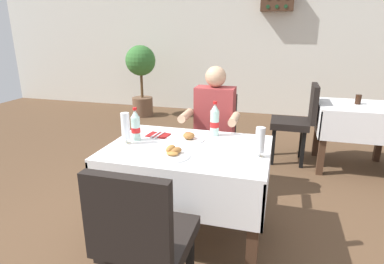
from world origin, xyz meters
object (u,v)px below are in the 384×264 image
Objects in this scene: plate_far_diner at (189,137)px; cola_bottle_primary at (215,121)px; chair_far_diner_seat at (212,138)px; seated_diner_far at (213,126)px; background_dining_table at (356,122)px; background_chair_left at (298,119)px; beer_glass_middle at (260,142)px; plate_near_camera at (173,153)px; napkin_cutlery_set at (158,135)px; beer_glass_left at (126,129)px; background_table_tumbler at (358,99)px; cola_bottle_secondary at (136,126)px; chair_near_camera_side at (144,237)px; main_dining_table at (188,169)px; potted_plant_corner at (141,72)px.

cola_bottle_primary reaches higher than plate_far_diner.
seated_diner_far is (0.04, -0.11, 0.16)m from chair_far_diner_seat.
background_dining_table is 0.63m from background_chair_left.
chair_far_diner_seat is 1.06m from beer_glass_middle.
plate_near_camera is 1.17× the size of napkin_cutlery_set.
background_table_tumbler is (1.93, 1.93, -0.06)m from beer_glass_left.
background_chair_left is at bearing 54.68° from cola_bottle_secondary.
chair_near_camera_side is at bearing -119.23° from background_dining_table.
main_dining_table is 5.11× the size of plate_near_camera.
cola_bottle_secondary is (-0.42, -0.78, 0.32)m from chair_far_diner_seat.
chair_far_diner_seat reaches higher than background_table_tumbler.
potted_plant_corner is at bearing 113.78° from cola_bottle_secondary.
potted_plant_corner is (-2.42, 3.47, -0.03)m from beer_glass_middle.
chair_far_diner_seat is at bearing 104.26° from cola_bottle_primary.
background_chair_left reaches higher than plate_near_camera.
chair_far_diner_seat is 1.04m from beer_glass_left.
beer_glass_left is at bearing 160.92° from plate_near_camera.
plate_near_camera reaches higher than background_dining_table.
main_dining_table is 4.18× the size of cola_bottle_primary.
background_table_tumbler is at bearing -24.49° from potted_plant_corner.
beer_glass_middle is 0.53m from cola_bottle_primary.
beer_glass_left is (-0.46, 0.75, 0.32)m from chair_near_camera_side.
plate_far_diner is at bearing 159.24° from beer_glass_middle.
plate_far_diner is 0.27m from napkin_cutlery_set.
chair_far_diner_seat is at bearing 61.43° from cola_bottle_secondary.
main_dining_table is at bearing -75.76° from plate_far_diner.
plate_near_camera is 2.22m from background_chair_left.
potted_plant_corner is at bearing 125.79° from seated_diner_far.
chair_near_camera_side is 0.98m from plate_far_diner.
main_dining_table is at bearing 77.49° from plate_near_camera.
chair_near_camera_side is at bearing -91.38° from seated_diner_far.
napkin_cutlery_set is (-0.30, 0.18, 0.18)m from main_dining_table.
background_dining_table is 3.74m from potted_plant_corner.
cola_bottle_secondary is at bearing -135.95° from background_table_tumbler.
plate_far_diner is (-0.04, -0.67, 0.23)m from chair_far_diner_seat.
plate_near_camera reaches higher than main_dining_table.
background_chair_left reaches higher than main_dining_table.
chair_far_diner_seat is 3.23m from potted_plant_corner.
potted_plant_corner reaches higher than plate_far_diner.
main_dining_table and background_dining_table have the same top height.
seated_diner_far is 0.57m from plate_far_diner.
beer_glass_middle reaches higher than background_dining_table.
plate_far_diner is at bearing 15.50° from cola_bottle_secondary.
napkin_cutlery_set is at bearing 149.45° from main_dining_table.
cola_bottle_primary is at bearing 32.13° from beer_glass_left.
seated_diner_far is 1.49× the size of background_dining_table.
background_table_tumbler is 0.08× the size of potted_plant_corner.
background_chair_left is at bearing 80.05° from beer_glass_middle.
beer_glass_middle is 0.80× the size of cola_bottle_secondary.
napkin_cutlery_set is (-0.30, 0.99, 0.21)m from chair_near_camera_side.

